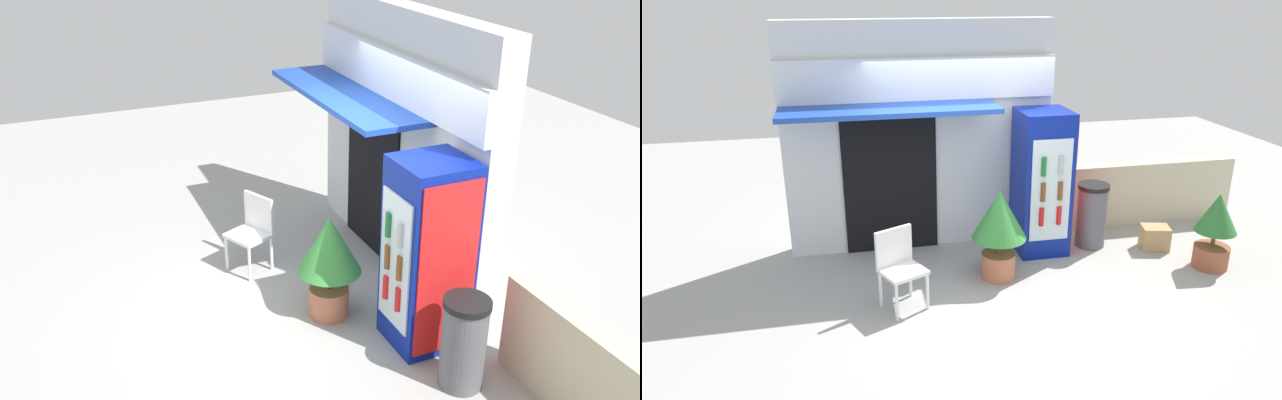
% 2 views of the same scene
% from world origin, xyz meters
% --- Properties ---
extents(ground, '(16.00, 16.00, 0.00)m').
position_xyz_m(ground, '(0.00, 0.00, 0.00)').
color(ground, '#A3A39E').
extents(storefront_building, '(3.47, 1.07, 2.97)m').
position_xyz_m(storefront_building, '(-0.58, 1.43, 1.53)').
color(storefront_building, silver).
rests_on(storefront_building, ground).
extents(drink_cooler, '(0.66, 0.74, 1.89)m').
position_xyz_m(drink_cooler, '(0.96, 0.89, 0.95)').
color(drink_cooler, navy).
rests_on(drink_cooler, ground).
extents(plastic_chair, '(0.57, 0.55, 0.89)m').
position_xyz_m(plastic_chair, '(-1.04, -0.18, 0.52)').
color(plastic_chair, white).
rests_on(plastic_chair, ground).
extents(potted_plant_near_shop, '(0.66, 0.66, 1.12)m').
position_xyz_m(potted_plant_near_shop, '(0.20, 0.23, 0.70)').
color(potted_plant_near_shop, '#BC6B4C').
rests_on(potted_plant_near_shop, ground).
extents(potted_plant_curbside, '(0.51, 0.51, 0.98)m').
position_xyz_m(potted_plant_curbside, '(2.89, -0.08, 0.56)').
color(potted_plant_curbside, '#995138').
rests_on(potted_plant_curbside, ground).
extents(trash_bin, '(0.42, 0.42, 0.88)m').
position_xyz_m(trash_bin, '(1.67, 0.85, 0.44)').
color(trash_bin, '#595960').
rests_on(trash_bin, ground).
extents(stone_boundary_wall, '(2.61, 0.21, 0.93)m').
position_xyz_m(stone_boundary_wall, '(2.86, 1.47, 0.46)').
color(stone_boundary_wall, beige).
rests_on(stone_boundary_wall, ground).
extents(cardboard_box, '(0.42, 0.36, 0.32)m').
position_xyz_m(cardboard_box, '(2.48, 0.56, 0.16)').
color(cardboard_box, tan).
rests_on(cardboard_box, ground).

